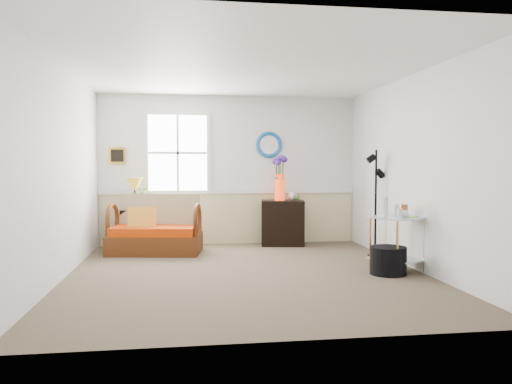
{
  "coord_description": "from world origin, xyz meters",
  "views": [
    {
      "loc": [
        -0.76,
        -6.27,
        1.38
      ],
      "look_at": [
        0.15,
        0.21,
        1.03
      ],
      "focal_mm": 35.0,
      "sensor_mm": 36.0,
      "label": 1
    }
  ],
  "objects": [
    {
      "name": "picture",
      "position": [
        -1.92,
        2.48,
        1.55
      ],
      "size": [
        0.28,
        0.03,
        0.28
      ],
      "primitive_type": "cube",
      "color": "#B3862E",
      "rests_on": "walls"
    },
    {
      "name": "loveseat",
      "position": [
        -1.25,
        1.68,
        0.46
      ],
      "size": [
        1.52,
        1.02,
        0.92
      ],
      "primitive_type": null,
      "rotation": [
        0.0,
        0.0,
        -0.17
      ],
      "color": "#472307",
      "rests_on": "floor"
    },
    {
      "name": "tabletop_items",
      "position": [
        1.96,
        -0.13,
        0.85
      ],
      "size": [
        0.62,
        0.62,
        0.26
      ],
      "primitive_type": null,
      "rotation": [
        0.0,
        0.0,
        0.74
      ],
      "color": "silver",
      "rests_on": "side_table"
    },
    {
      "name": "floor",
      "position": [
        0.0,
        0.0,
        0.0
      ],
      "size": [
        4.5,
        5.0,
        0.01
      ],
      "primitive_type": "cube",
      "color": "brown",
      "rests_on": "ground"
    },
    {
      "name": "ottoman",
      "position": [
        1.77,
        -0.3,
        0.18
      ],
      "size": [
        0.46,
        0.46,
        0.35
      ],
      "primitive_type": "cylinder",
      "rotation": [
        0.0,
        0.0,
        -0.0
      ],
      "color": "black",
      "rests_on": "floor"
    },
    {
      "name": "chair_rail",
      "position": [
        0.0,
        2.47,
        0.92
      ],
      "size": [
        4.46,
        0.04,
        0.06
      ],
      "primitive_type": "cube",
      "color": "white",
      "rests_on": "walls"
    },
    {
      "name": "potted_plant",
      "position": [
        -1.5,
        2.21,
        0.8
      ],
      "size": [
        0.4,
        0.43,
        0.28
      ],
      "primitive_type": "imported",
      "rotation": [
        0.0,
        0.0,
        -0.24
      ],
      "color": "#4C7732",
      "rests_on": "lamp_stand"
    },
    {
      "name": "walls",
      "position": [
        0.0,
        0.0,
        1.3
      ],
      "size": [
        4.51,
        5.01,
        2.6
      ],
      "color": "silver",
      "rests_on": "floor"
    },
    {
      "name": "side_table",
      "position": [
        1.95,
        -0.17,
        0.36
      ],
      "size": [
        0.74,
        0.74,
        0.72
      ],
      "primitive_type": null,
      "rotation": [
        0.0,
        0.0,
        0.37
      ],
      "color": "#B87832",
      "rests_on": "floor"
    },
    {
      "name": "floor_lamp",
      "position": [
        2.1,
        0.97,
        0.81
      ],
      "size": [
        0.26,
        0.26,
        1.62
      ],
      "primitive_type": null,
      "rotation": [
        0.0,
        0.0,
        -0.11
      ],
      "color": "black",
      "rests_on": "floor"
    },
    {
      "name": "cabinet",
      "position": [
        0.89,
        2.18,
        0.39
      ],
      "size": [
        0.79,
        0.57,
        0.78
      ],
      "primitive_type": null,
      "rotation": [
        0.0,
        0.0,
        -0.14
      ],
      "color": "black",
      "rests_on": "floor"
    },
    {
      "name": "lamp_stand",
      "position": [
        -1.65,
        2.2,
        0.33
      ],
      "size": [
        0.38,
        0.38,
        0.65
      ],
      "primitive_type": null,
      "rotation": [
        0.0,
        0.0,
        -0.03
      ],
      "color": "black",
      "rests_on": "floor"
    },
    {
      "name": "window",
      "position": [
        -0.9,
        2.47,
        1.6
      ],
      "size": [
        1.14,
        0.06,
        1.44
      ],
      "primitive_type": null,
      "color": "white",
      "rests_on": "walls"
    },
    {
      "name": "table_lamp",
      "position": [
        -1.61,
        2.23,
        0.92
      ],
      "size": [
        0.37,
        0.37,
        0.53
      ],
      "primitive_type": null,
      "rotation": [
        0.0,
        0.0,
        -0.35
      ],
      "color": "#AC8326",
      "rests_on": "lamp_stand"
    },
    {
      "name": "flower_vase",
      "position": [
        0.84,
        2.16,
        1.16
      ],
      "size": [
        0.29,
        0.29,
        0.76
      ],
      "primitive_type": null,
      "rotation": [
        0.0,
        0.0,
        -0.37
      ],
      "color": "red",
      "rests_on": "cabinet"
    },
    {
      "name": "mirror",
      "position": [
        0.7,
        2.48,
        1.75
      ],
      "size": [
        0.47,
        0.07,
        0.47
      ],
      "primitive_type": "torus",
      "rotation": [
        1.57,
        0.0,
        0.0
      ],
      "color": "blue",
      "rests_on": "walls"
    },
    {
      "name": "throw_pillow",
      "position": [
        -1.45,
        1.66,
        0.51
      ],
      "size": [
        0.43,
        0.12,
        0.43
      ],
      "primitive_type": null,
      "rotation": [
        0.0,
        0.0,
        0.02
      ],
      "color": "#CE5B22",
      "rests_on": "loveseat"
    },
    {
      "name": "ceiling",
      "position": [
        0.0,
        0.0,
        2.6
      ],
      "size": [
        4.5,
        5.0,
        0.01
      ],
      "primitive_type": "cube",
      "color": "white",
      "rests_on": "walls"
    },
    {
      "name": "wainscot",
      "position": [
        0.0,
        2.48,
        0.45
      ],
      "size": [
        4.46,
        0.02,
        0.9
      ],
      "primitive_type": "cube",
      "color": "#C8BD8F",
      "rests_on": "walls"
    }
  ]
}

